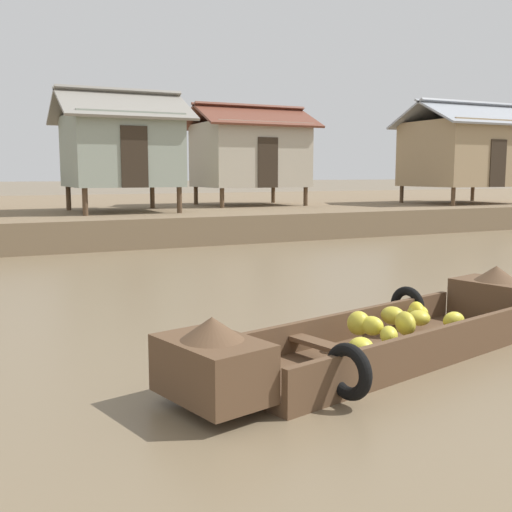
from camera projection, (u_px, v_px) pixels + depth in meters
ground_plane at (236, 288)px, 11.23m from camera, size 300.00×300.00×0.00m
riverbank_strip at (78, 213)px, 25.63m from camera, size 160.00×20.00×0.83m
banana_boat at (384, 334)px, 6.87m from camera, size 5.41×2.50×0.83m
stilt_house_mid_left at (121, 149)px, 19.65m from camera, size 3.96×3.84×3.86m
stilt_house_mid_right at (250, 154)px, 23.67m from camera, size 4.52×3.57×3.80m
stilt_house_right at (466, 153)px, 25.13m from camera, size 5.04×3.88×4.09m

